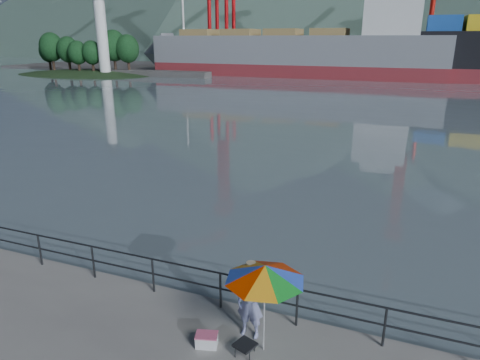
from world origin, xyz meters
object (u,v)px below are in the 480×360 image
fisherman (251,302)px  bulk_carrier (303,52)px  cooler_bag (207,341)px  beach_umbrella (265,273)px

fisherman → bulk_carrier: size_ratio=0.03×
cooler_bag → bulk_carrier: size_ratio=0.01×
cooler_bag → bulk_carrier: 74.81m
beach_umbrella → bulk_carrier: size_ratio=0.04×
cooler_bag → bulk_carrier: bulk_carrier is taller
fisherman → beach_umbrella: 1.21m
fisherman → bulk_carrier: 74.24m
fisherman → bulk_carrier: bearing=103.1°
beach_umbrella → fisherman: bearing=140.7°
beach_umbrella → bulk_carrier: bulk_carrier is taller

